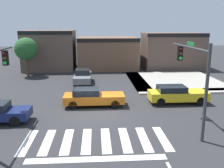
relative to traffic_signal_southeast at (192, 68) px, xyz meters
The scene contains 9 objects.
ground_plane 7.51m from the traffic_signal_southeast, 153.94° to the left, with size 120.00×120.00×0.00m, color #2B2B2D.
crosswalk_near 7.14m from the traffic_signal_southeast, 164.29° to the right, with size 8.03×3.13×0.01m.
curb_corner_northeast 13.09m from the traffic_signal_southeast, 77.82° to the left, with size 10.00×10.60×0.15m.
storefront_row 22.36m from the traffic_signal_southeast, 99.56° to the left, with size 25.55×6.96×5.54m.
traffic_signal_southeast is the anchor object (origin of this frame).
car_orange 8.14m from the traffic_signal_southeast, 143.99° to the left, with size 4.74×1.72×1.42m.
car_yellow 5.66m from the traffic_signal_southeast, 80.77° to the left, with size 4.74×1.73×1.45m.
car_gray 14.75m from the traffic_signal_southeast, 120.24° to the left, with size 1.81×4.47×1.51m.
roadside_tree 22.14m from the traffic_signal_southeast, 130.39° to the left, with size 2.82×2.82×4.81m.
Camera 1 is at (0.04, -17.21, 6.25)m, focal length 39.63 mm.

